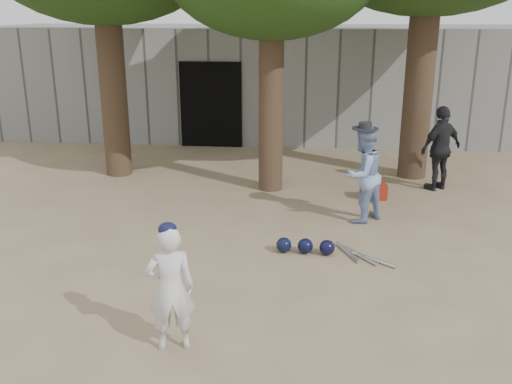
# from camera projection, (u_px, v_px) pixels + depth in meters

# --- Properties ---
(ground) EXTENTS (70.00, 70.00, 0.00)m
(ground) POSITION_uv_depth(u_px,v_px,m) (205.00, 281.00, 7.63)
(ground) COLOR #937C5E
(ground) RESTS_ON ground
(boy_player) EXTENTS (0.58, 0.46, 1.39)m
(boy_player) POSITION_uv_depth(u_px,v_px,m) (170.00, 289.00, 5.93)
(boy_player) COLOR silver
(boy_player) RESTS_ON ground
(spectator_blue) EXTENTS (1.00, 1.00, 1.64)m
(spectator_blue) POSITION_uv_depth(u_px,v_px,m) (362.00, 175.00, 9.57)
(spectator_blue) COLOR #8099C6
(spectator_blue) RESTS_ON ground
(spectator_dark) EXTENTS (1.05, 0.90, 1.69)m
(spectator_dark) POSITION_uv_depth(u_px,v_px,m) (441.00, 148.00, 11.27)
(spectator_dark) COLOR black
(spectator_dark) RESTS_ON ground
(red_bag) EXTENTS (0.45, 0.37, 0.30)m
(red_bag) POSITION_uv_depth(u_px,v_px,m) (375.00, 191.00, 10.91)
(red_bag) COLOR #A32D15
(red_bag) RESTS_ON ground
(back_building) EXTENTS (16.00, 5.24, 3.00)m
(back_building) POSITION_uv_depth(u_px,v_px,m) (264.00, 78.00, 16.97)
(back_building) COLOR gray
(back_building) RESTS_ON ground
(helmet_row) EXTENTS (0.87, 0.27, 0.23)m
(helmet_row) POSITION_uv_depth(u_px,v_px,m) (305.00, 246.00, 8.46)
(helmet_row) COLOR black
(helmet_row) RESTS_ON ground
(bat_pile) EXTENTS (0.83, 0.83, 0.06)m
(bat_pile) POSITION_uv_depth(u_px,v_px,m) (360.00, 256.00, 8.34)
(bat_pile) COLOR #B9BAC0
(bat_pile) RESTS_ON ground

